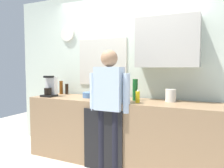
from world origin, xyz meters
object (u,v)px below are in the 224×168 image
at_px(cup_blue_mug, 109,98).
at_px(mixing_bowl, 90,95).
at_px(coffee_maker, 50,87).
at_px(potted_plant, 97,91).
at_px(person_at_sink, 109,100).
at_px(dish_soap, 138,97).
at_px(bottle_green_wine, 135,90).
at_px(bottle_dark_sauce, 67,89).
at_px(bottle_amber_beer, 61,87).
at_px(storage_canister, 171,95).

relative_size(cup_blue_mug, mixing_bowl, 0.45).
relative_size(coffee_maker, potted_plant, 1.43).
distance_m(coffee_maker, person_at_sink, 1.15).
bearing_deg(dish_soap, bottle_green_wine, 118.61).
bearing_deg(bottle_dark_sauce, person_at_sink, -26.42).
distance_m(bottle_amber_beer, potted_plant, 0.98).
xyz_separation_m(bottle_dark_sauce, bottle_amber_beer, (-0.11, -0.02, 0.02)).
bearing_deg(mixing_bowl, storage_canister, 4.36).
relative_size(coffee_maker, bottle_amber_beer, 1.43).
bearing_deg(storage_canister, bottle_amber_beer, 177.39).
relative_size(coffee_maker, bottle_green_wine, 1.10).
xyz_separation_m(coffee_maker, potted_plant, (0.87, -0.04, -0.01)).
distance_m(coffee_maker, potted_plant, 0.87).
bearing_deg(person_at_sink, potted_plant, 139.46).
xyz_separation_m(bottle_dark_sauce, cup_blue_mug, (1.00, -0.42, -0.04)).
relative_size(mixing_bowl, potted_plant, 0.96).
bearing_deg(mixing_bowl, dish_soap, -11.31).
bearing_deg(mixing_bowl, bottle_green_wine, 0.41).
bearing_deg(dish_soap, potted_plant, -177.98).
height_order(coffee_maker, dish_soap, coffee_maker).
bearing_deg(cup_blue_mug, person_at_sink, -61.01).
xyz_separation_m(dish_soap, storage_canister, (0.38, 0.26, 0.01)).
bearing_deg(potted_plant, cup_blue_mug, -12.56).
bearing_deg(bottle_green_wine, dish_soap, -61.39).
xyz_separation_m(potted_plant, dish_soap, (0.59, 0.02, -0.05)).
distance_m(mixing_bowl, potted_plant, 0.31).
xyz_separation_m(cup_blue_mug, storage_canister, (0.77, 0.32, 0.03)).
bearing_deg(cup_blue_mug, bottle_amber_beer, 159.85).
height_order(mixing_bowl, dish_soap, dish_soap).
xyz_separation_m(coffee_maker, cup_blue_mug, (1.07, -0.08, -0.10)).
relative_size(bottle_green_wine, dish_soap, 1.67).
height_order(bottle_dark_sauce, bottle_green_wine, bottle_green_wine).
xyz_separation_m(mixing_bowl, storage_canister, (1.20, 0.09, 0.04)).
bearing_deg(bottle_green_wine, bottle_dark_sauce, 171.80).
bearing_deg(storage_canister, mixing_bowl, -175.64).
bearing_deg(bottle_dark_sauce, coffee_maker, -101.34).
height_order(bottle_amber_beer, person_at_sink, person_at_sink).
xyz_separation_m(bottle_green_wine, person_at_sink, (-0.24, -0.34, -0.12)).
bearing_deg(mixing_bowl, cup_blue_mug, -28.08).
height_order(bottle_green_wine, dish_soap, bottle_green_wine).
bearing_deg(bottle_dark_sauce, cup_blue_mug, -22.85).
height_order(bottle_amber_beer, cup_blue_mug, bottle_amber_beer).
distance_m(cup_blue_mug, potted_plant, 0.23).
bearing_deg(dish_soap, storage_canister, 34.01).
distance_m(mixing_bowl, storage_canister, 1.20).
distance_m(potted_plant, person_at_sink, 0.32).
bearing_deg(potted_plant, bottle_green_wine, 20.79).
relative_size(mixing_bowl, storage_canister, 1.29).
xyz_separation_m(coffee_maker, storage_canister, (1.84, 0.24, -0.06)).
relative_size(bottle_dark_sauce, potted_plant, 0.78).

